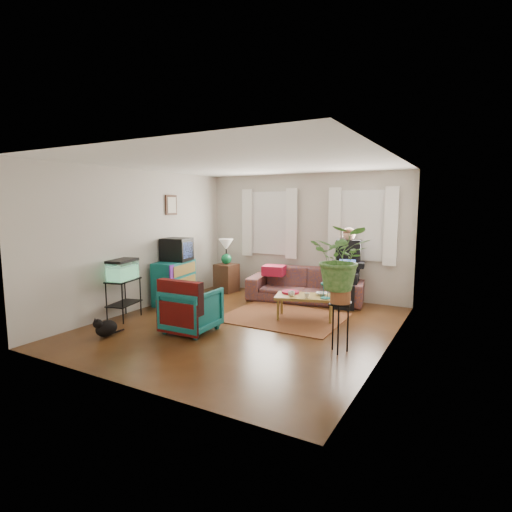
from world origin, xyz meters
The scene contains 31 objects.
floor centered at (0.00, 0.00, 0.00)m, with size 4.50×5.00×0.01m, color #4F2B14.
ceiling centered at (0.00, 0.00, 2.60)m, with size 4.50×5.00×0.01m, color white.
wall_back centered at (0.00, 2.50, 1.30)m, with size 4.50×0.01×2.60m, color silver.
wall_front centered at (0.00, -2.50, 1.30)m, with size 4.50×0.01×2.60m, color silver.
wall_left centered at (-2.25, 0.00, 1.30)m, with size 0.01×5.00×2.60m, color silver.
wall_right centered at (2.25, 0.00, 1.30)m, with size 0.01×5.00×2.60m, color silver.
window_left centered at (-0.80, 2.48, 1.55)m, with size 1.08×0.04×1.38m, color white.
window_right centered at (1.25, 2.48, 1.55)m, with size 1.08×0.04×1.38m, color white.
curtains_left centered at (-0.80, 2.40, 1.55)m, with size 1.36×0.06×1.50m, color white.
curtains_right centered at (1.25, 2.40, 1.55)m, with size 1.36×0.06×1.50m, color white.
picture_frame centered at (-2.21, 0.85, 1.95)m, with size 0.04×0.32×0.40m, color #3D2616.
area_rug centered at (0.37, 0.74, 0.01)m, with size 2.00×1.60×0.01m, color brown.
sofa centered at (0.23, 2.05, 0.45)m, with size 2.31×0.91×0.90m, color brown.
seated_person centered at (1.05, 2.21, 0.69)m, with size 0.58×0.71×1.37m, color black, non-canonical shape.
side_table centered at (-1.65, 1.98, 0.32)m, with size 0.43×0.43×0.63m, color #382215.
table_lamp centered at (-1.65, 1.98, 0.90)m, with size 0.32×0.32×0.58m, color white, non-canonical shape.
dresser centered at (-1.99, 0.61, 0.42)m, with size 0.47×0.94×0.85m, color #135573.
crt_tv centered at (-1.99, 0.71, 1.07)m, with size 0.52×0.47×0.45m, color black.
aquarium_stand centered at (-2.00, -0.68, 0.34)m, with size 0.34×0.61×0.69m, color black.
aquarium centered at (-2.00, -0.68, 0.87)m, with size 0.31×0.56×0.36m, color #7FD899.
black_cat centered at (-1.51, -1.48, 0.15)m, with size 0.24×0.36×0.31m, color black.
armchair centered at (-0.56, -0.65, 0.38)m, with size 0.74×0.69×0.76m, color #115E69.
serape_throw centered at (-0.55, -0.94, 0.54)m, with size 0.76×0.18×0.62m, color #9E0A0A.
coffee_table centered at (0.73, 0.83, 0.21)m, with size 1.00×0.55×0.41m, color brown.
cup_a centered at (0.54, 0.67, 0.46)m, with size 0.11×0.11×0.09m, color white.
cup_b centered at (0.82, 0.68, 0.46)m, with size 0.09×0.09×0.09m, color beige.
bowl centered at (0.96, 0.99, 0.44)m, with size 0.20×0.20×0.05m, color white.
snack_tray centered at (0.43, 0.88, 0.43)m, with size 0.31×0.31×0.04m, color #B21414.
birdcage centered at (1.10, 0.80, 0.56)m, with size 0.16×0.16×0.29m, color #115B6B, non-canonical shape.
plant_stand centered at (1.72, -0.39, 0.34)m, with size 0.29×0.29×0.68m, color black.
potted_plant centered at (1.72, -0.39, 1.14)m, with size 0.77×0.67×0.86m, color #599947.
Camera 1 is at (3.25, -5.42, 1.97)m, focal length 28.00 mm.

